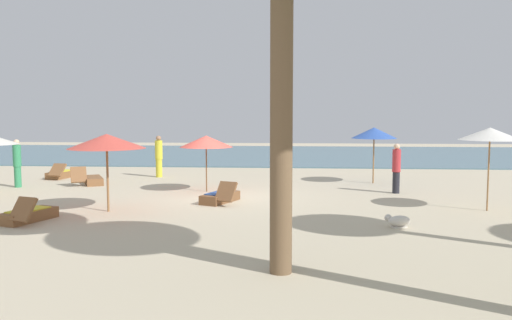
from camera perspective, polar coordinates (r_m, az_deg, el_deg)
The scene contains 14 objects.
ground_plane at distance 17.31m, azimuth -3.63°, elevation -4.01°, with size 60.00×60.00×0.00m, color beige.
ocean_water at distance 34.12m, azimuth 0.28°, elevation 0.61°, with size 48.00×16.00×0.06m, color slate.
umbrella_0 at distance 20.86m, azimuth 12.71°, elevation 2.88°, with size 1.75×1.75×2.18m.
umbrella_1 at distance 18.33m, azimuth -5.43°, elevation 2.03°, with size 1.85×1.85×1.96m.
umbrella_3 at distance 15.11m, azimuth -15.92°, elevation 1.97°, with size 2.14×2.14×2.18m.
umbrella_4 at distance 16.01m, azimuth 24.08°, elevation 2.60°, with size 1.70×1.70×2.35m.
lounger_0 at distance 21.21m, azimuth -17.40°, elevation -2.07°, with size 1.28×1.74×0.73m.
lounger_1 at distance 23.60m, azimuth -20.37°, elevation -1.43°, with size 0.88×1.78×0.66m.
lounger_2 at distance 14.58m, azimuth -23.54°, elevation -5.48°, with size 1.09×1.77×0.71m.
lounger_3 at distance 16.20m, azimuth -3.86°, elevation -4.02°, with size 1.18×1.76×0.72m.
person_0 at distance 22.77m, azimuth -10.51°, elevation 0.43°, with size 0.36×0.36×1.78m.
person_2 at distance 18.55m, azimuth 15.01°, elevation -0.82°, with size 0.38×0.38×1.71m.
person_3 at distance 21.26m, azimuth -24.52°, elevation -0.26°, with size 0.35×0.35×1.78m.
dog at distance 13.18m, azimuth 15.15°, elevation -6.40°, with size 0.66×0.44×0.30m.
Camera 1 is at (2.35, -16.93, 2.78)m, focal length 36.82 mm.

